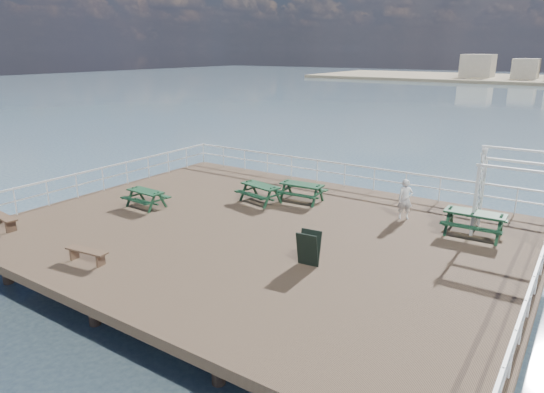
{
  "coord_description": "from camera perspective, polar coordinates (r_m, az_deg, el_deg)",
  "views": [
    {
      "loc": [
        9.49,
        -13.46,
        6.24
      ],
      "look_at": [
        0.12,
        0.5,
        1.1
      ],
      "focal_mm": 32.0,
      "sensor_mm": 36.0,
      "label": 1
    }
  ],
  "objects": [
    {
      "name": "ground",
      "position": [
        17.66,
        -1.24,
        -4.21
      ],
      "size": [
        18.0,
        14.0,
        0.3
      ],
      "primitive_type": "cube",
      "color": "brown",
      "rests_on": "ground"
    },
    {
      "name": "railing",
      "position": [
        19.42,
        2.92,
        0.93
      ],
      "size": [
        17.77,
        13.76,
        1.1
      ],
      "color": "silver",
      "rests_on": "ground"
    },
    {
      "name": "picnic_table_a",
      "position": [
        20.43,
        -1.36,
        0.83
      ],
      "size": [
        2.03,
        1.77,
        0.86
      ],
      "rotation": [
        0.0,
        0.0,
        -0.21
      ],
      "color": "#133621",
      "rests_on": "ground"
    },
    {
      "name": "picnic_table_b",
      "position": [
        20.56,
        3.52,
        0.94
      ],
      "size": [
        1.9,
        1.56,
        0.88
      ],
      "rotation": [
        0.0,
        0.0,
        0.06
      ],
      "color": "#133621",
      "rests_on": "ground"
    },
    {
      "name": "picnic_table_c",
      "position": [
        18.16,
        22.74,
        -2.41
      ],
      "size": [
        2.03,
        1.66,
        0.97
      ],
      "rotation": [
        0.0,
        0.0,
        0.03
      ],
      "color": "#133621",
      "rests_on": "ground"
    },
    {
      "name": "picnic_table_d",
      "position": [
        20.47,
        -14.64,
        0.17
      ],
      "size": [
        1.7,
        1.39,
        0.8
      ],
      "rotation": [
        0.0,
        0.0,
        -0.05
      ],
      "color": "#133621",
      "rests_on": "ground"
    },
    {
      "name": "flat_bench_near",
      "position": [
        20.05,
        -29.11,
        -2.3
      ],
      "size": [
        1.67,
        0.56,
        0.47
      ],
      "rotation": [
        0.0,
        0.0,
        -0.11
      ],
      "color": "brown",
      "rests_on": "ground"
    },
    {
      "name": "flat_bench_far",
      "position": [
        15.8,
        -20.96,
        -6.22
      ],
      "size": [
        1.49,
        0.53,
        0.42
      ],
      "rotation": [
        0.0,
        0.0,
        0.13
      ],
      "color": "brown",
      "rests_on": "ground"
    },
    {
      "name": "trellis_arbor",
      "position": [
        18.35,
        26.65,
        -0.25
      ],
      "size": [
        2.5,
        1.36,
        3.08
      ],
      "rotation": [
        0.0,
        0.0,
        0.01
      ],
      "color": "silver",
      "rests_on": "ground"
    },
    {
      "name": "sandwich_board",
      "position": [
        14.57,
        4.33,
        -6.15
      ],
      "size": [
        0.71,
        0.56,
        1.08
      ],
      "rotation": [
        0.0,
        0.0,
        0.12
      ],
      "color": "black",
      "rests_on": "ground"
    },
    {
      "name": "person",
      "position": [
        19.04,
        15.41,
        -0.32
      ],
      "size": [
        0.67,
        0.62,
        1.55
      ],
      "primitive_type": "imported",
      "rotation": [
        0.0,
        0.0,
        0.58
      ],
      "color": "silver",
      "rests_on": "ground"
    }
  ]
}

